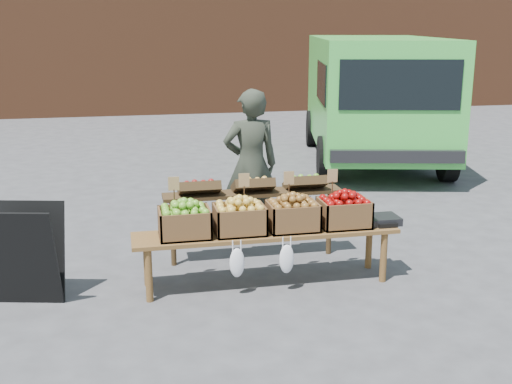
{
  "coord_description": "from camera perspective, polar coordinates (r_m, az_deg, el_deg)",
  "views": [
    {
      "loc": [
        -2.08,
        -6.11,
        2.6
      ],
      "look_at": [
        -0.69,
        0.42,
        0.85
      ],
      "focal_mm": 45.0,
      "sensor_mm": 36.0,
      "label": 1
    }
  ],
  "objects": [
    {
      "name": "display_bench",
      "position": [
        6.6,
        0.91,
        -5.83
      ],
      "size": [
        2.7,
        0.56,
        0.57
      ],
      "primitive_type": null,
      "color": "brown",
      "rests_on": "ground"
    },
    {
      "name": "crate_russet_pears",
      "position": [
        6.41,
        -1.47,
        -2.45
      ],
      "size": [
        0.5,
        0.4,
        0.28
      ],
      "primitive_type": null,
      "color": "yellow",
      "rests_on": "display_bench"
    },
    {
      "name": "ground",
      "position": [
        6.95,
        6.31,
        -7.35
      ],
      "size": [
        80.0,
        80.0,
        0.0
      ],
      "primitive_type": "plane",
      "color": "#474749"
    },
    {
      "name": "weighing_scale",
      "position": [
        6.87,
        11.14,
        -2.42
      ],
      "size": [
        0.34,
        0.3,
        0.08
      ],
      "primitive_type": "cube",
      "color": "black",
      "rests_on": "display_bench"
    },
    {
      "name": "crate_green_apples",
      "position": [
        6.69,
        7.83,
        -1.85
      ],
      "size": [
        0.5,
        0.4,
        0.28
      ],
      "primitive_type": null,
      "color": "maroon",
      "rests_on": "display_bench"
    },
    {
      "name": "chalkboard_sign",
      "position": [
        6.48,
        -19.68,
        -5.23
      ],
      "size": [
        0.71,
        0.5,
        0.98
      ],
      "primitive_type": null,
      "rotation": [
        0.0,
        0.0,
        -0.24
      ],
      "color": "black",
      "rests_on": "ground"
    },
    {
      "name": "crate_red_apples",
      "position": [
        6.53,
        3.28,
        -2.15
      ],
      "size": [
        0.5,
        0.4,
        0.28
      ],
      "primitive_type": null,
      "color": "brown",
      "rests_on": "display_bench"
    },
    {
      "name": "vendor",
      "position": [
        7.85,
        -0.47,
        2.42
      ],
      "size": [
        0.69,
        0.46,
        1.86
      ],
      "primitive_type": "imported",
      "rotation": [
        0.0,
        0.0,
        3.16
      ],
      "color": "#2D3227",
      "rests_on": "ground"
    },
    {
      "name": "crate_golden_apples",
      "position": [
        6.34,
        -6.37,
        -2.74
      ],
      "size": [
        0.5,
        0.4,
        0.28
      ],
      "primitive_type": null,
      "color": "#429114",
      "rests_on": "display_bench"
    },
    {
      "name": "back_table",
      "position": [
        7.2,
        -0.27,
        -2.1
      ],
      "size": [
        2.1,
        0.44,
        1.04
      ],
      "primitive_type": null,
      "color": "#392815",
      "rests_on": "ground"
    },
    {
      "name": "delivery_van",
      "position": [
        12.61,
        10.38,
        8.0
      ],
      "size": [
        3.55,
        5.68,
        2.36
      ],
      "primitive_type": null,
      "rotation": [
        0.0,
        0.0,
        -0.23
      ],
      "color": "green",
      "rests_on": "ground"
    }
  ]
}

